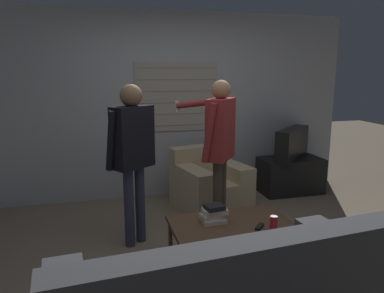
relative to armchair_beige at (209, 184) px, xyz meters
name	(u,v)px	position (x,y,z in m)	size (l,w,h in m)	color
ground_plane	(214,260)	(-0.37, -1.35, -0.31)	(16.00, 16.00, 0.00)	#7F705B
wall_back	(170,106)	(-0.36, 0.68, 0.97)	(5.20, 0.08, 2.55)	#ADB2B7
armchair_beige	(209,184)	(0.00, 0.00, 0.00)	(0.97, 1.00, 0.77)	#C6B289
coffee_table	(231,226)	(-0.26, -1.49, 0.09)	(1.08, 0.64, 0.43)	brown
tv_stand	(290,175)	(1.34, 0.28, -0.06)	(0.89, 0.50, 0.51)	black
tv	(292,143)	(1.34, 0.29, 0.42)	(0.77, 0.72, 0.44)	black
person_left_standing	(132,145)	(-1.06, -0.78, 0.73)	(0.52, 0.81, 1.64)	#33384C
person_right_standing	(219,139)	(-0.14, -0.79, 0.75)	(0.57, 0.80, 1.68)	#4C4233
book_stack	(214,214)	(-0.41, -1.45, 0.20)	(0.25, 0.18, 0.16)	beige
soda_can	(274,223)	(0.03, -1.74, 0.19)	(0.07, 0.07, 0.13)	red
spare_remote	(260,227)	(-0.06, -1.67, 0.14)	(0.12, 0.12, 0.02)	black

